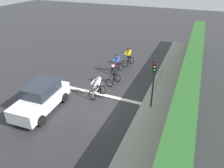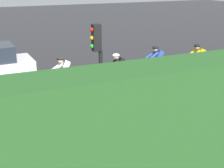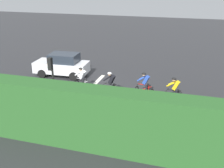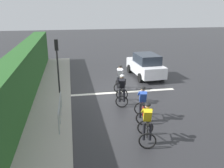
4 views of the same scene
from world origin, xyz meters
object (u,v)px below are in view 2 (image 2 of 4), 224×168
cyclist_second (157,66)px  pedestrian_railing_kerbside (206,99)px  cyclist_lead (197,63)px  cyclist_fourth (64,79)px  traffic_light_near_crossing (98,69)px  cyclist_mid (118,75)px

cyclist_second → pedestrian_railing_kerbside: (3.79, -0.49, -0.04)m
cyclist_lead → pedestrian_railing_kerbside: 4.12m
cyclist_lead → cyclist_fourth: size_ratio=1.00×
cyclist_second → cyclist_fourth: (0.20, -4.12, 0.00)m
traffic_light_near_crossing → cyclist_second: bearing=133.5°
cyclist_second → cyclist_mid: (0.53, -2.05, 0.00)m
cyclist_second → cyclist_mid: size_ratio=1.00×
cyclist_second → traffic_light_near_crossing: traffic_light_near_crossing is taller
cyclist_fourth → traffic_light_near_crossing: bearing=-0.5°
cyclist_second → traffic_light_near_crossing: 5.91m
cyclist_second → cyclist_mid: bearing=-75.5°
cyclist_mid → traffic_light_near_crossing: traffic_light_near_crossing is taller
cyclist_lead → cyclist_second: (-0.39, -1.84, 0.00)m
cyclist_mid → traffic_light_near_crossing: size_ratio=0.50×
cyclist_fourth → traffic_light_near_crossing: traffic_light_near_crossing is taller
cyclist_second → cyclist_fourth: 4.13m
cyclist_mid → pedestrian_railing_kerbside: (3.26, 1.55, -0.04)m
traffic_light_near_crossing → pedestrian_railing_kerbside: (-0.15, 3.67, -1.47)m
traffic_light_near_crossing → pedestrian_railing_kerbside: 3.95m
cyclist_lead → traffic_light_near_crossing: 7.12m
cyclist_mid → cyclist_fourth: bearing=-99.1°
cyclist_lead → cyclist_second: size_ratio=1.00×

